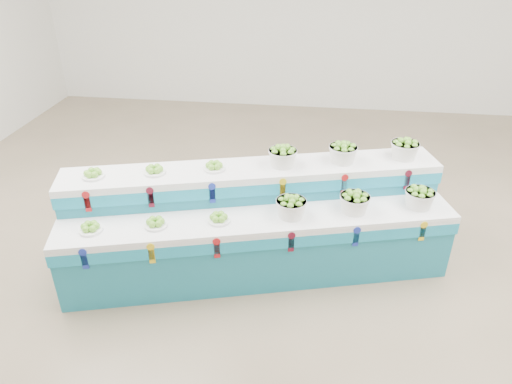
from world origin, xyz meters
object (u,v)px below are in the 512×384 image
at_px(basket_lower_left, 291,206).
at_px(plate_upper_mid, 154,169).
at_px(basket_upper_right, 405,149).
at_px(display_stand, 256,223).

height_order(basket_lower_left, plate_upper_mid, plate_upper_mid).
xyz_separation_m(plate_upper_mid, basket_upper_right, (2.42, 0.67, 0.06)).
bearing_deg(basket_upper_right, display_stand, -156.03).
bearing_deg(basket_upper_right, plate_upper_mid, -164.55).
height_order(display_stand, plate_upper_mid, plate_upper_mid).
bearing_deg(basket_lower_left, basket_upper_right, 35.78).
relative_size(basket_lower_left, plate_upper_mid, 1.33).
bearing_deg(basket_lower_left, display_stand, 157.30).
distance_m(plate_upper_mid, basket_upper_right, 2.51).
relative_size(display_stand, plate_upper_mid, 17.70).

